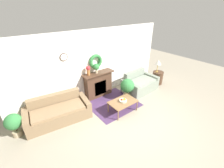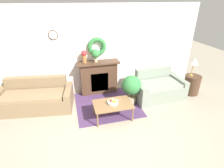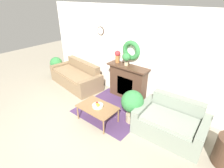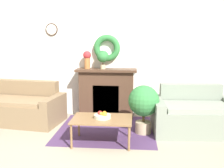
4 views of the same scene
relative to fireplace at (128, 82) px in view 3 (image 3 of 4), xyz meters
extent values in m
plane|color=#9E937F|center=(0.00, -2.30, -0.54)|extent=(16.00, 16.00, 0.00)
cube|color=#4C335B|center=(0.08, -0.80, -0.53)|extent=(1.80, 1.74, 0.01)
cube|color=white|center=(0.00, 0.21, 0.81)|extent=(6.80, 0.06, 2.70)
cylinder|color=#382319|center=(-1.22, 0.16, 1.36)|extent=(0.26, 0.02, 0.26)
cylinder|color=white|center=(-1.22, 0.15, 1.36)|extent=(0.23, 0.01, 0.23)
torus|color=#337A3D|center=(0.00, 0.11, 0.96)|extent=(0.57, 0.13, 0.57)
cube|color=#4C3323|center=(0.00, 0.01, -0.03)|extent=(1.15, 0.34, 1.01)
cube|color=black|center=(0.00, -0.15, -0.11)|extent=(0.55, 0.02, 0.61)
cube|color=orange|center=(0.00, -0.16, -0.19)|extent=(0.44, 0.01, 0.33)
cube|color=#4C3323|center=(0.00, -0.03, 0.50)|extent=(1.29, 0.41, 0.05)
cube|color=#846B4C|center=(-1.92, -0.58, -0.32)|extent=(1.77, 0.94, 0.43)
cube|color=#846B4C|center=(-1.86, -0.13, -0.13)|extent=(1.70, 0.44, 0.82)
cube|color=#846B4C|center=(-2.83, -0.35, -0.25)|extent=(0.30, 0.92, 0.57)
cube|color=#846B4C|center=(-0.98, -0.61, -0.25)|extent=(0.30, 0.92, 0.57)
cube|color=#917554|center=(-1.92, -0.58, -0.07)|extent=(1.70, 0.87, 0.08)
cube|color=gray|center=(1.72, -0.88, -0.31)|extent=(1.21, 0.80, 0.46)
cube|color=gray|center=(1.69, -0.40, -0.12)|extent=(1.18, 0.26, 0.83)
cube|color=gray|center=(1.04, -0.81, -0.24)|extent=(0.21, 0.97, 0.60)
cube|color=gray|center=(2.38, -0.75, -0.24)|extent=(0.21, 0.97, 0.60)
cube|color=gray|center=(1.72, -0.88, -0.04)|extent=(1.16, 0.74, 0.08)
cube|color=olive|center=(0.08, -1.45, -0.13)|extent=(0.98, 0.64, 0.03)
cylinder|color=olive|center=(-0.37, -1.73, -0.34)|extent=(0.04, 0.04, 0.40)
cylinder|color=olive|center=(0.53, -1.73, -0.34)|extent=(0.04, 0.04, 0.40)
cylinder|color=olive|center=(-0.37, -1.17, -0.34)|extent=(0.04, 0.04, 0.40)
cylinder|color=olive|center=(0.53, -1.17, -0.34)|extent=(0.04, 0.04, 0.40)
cylinder|color=beige|center=(0.09, -1.44, -0.08)|extent=(0.28, 0.28, 0.06)
sphere|color=#B2231E|center=(0.05, -1.42, -0.03)|extent=(0.07, 0.07, 0.07)
sphere|color=orange|center=(0.12, -1.47, -0.03)|extent=(0.08, 0.08, 0.08)
ellipsoid|color=yellow|center=(0.10, -1.48, -0.03)|extent=(0.16, 0.12, 0.04)
cylinder|color=#AD6B38|center=(-0.41, 0.01, 0.64)|extent=(0.12, 0.12, 0.23)
sphere|color=#B72D33|center=(-0.41, 0.01, 0.82)|extent=(0.17, 0.17, 0.17)
cylinder|color=tan|center=(-0.07, -0.01, 0.57)|extent=(0.11, 0.11, 0.09)
cylinder|color=#4C3823|center=(-0.07, -0.01, 0.65)|extent=(0.02, 0.02, 0.07)
sphere|color=#337A3D|center=(-0.07, -0.01, 0.79)|extent=(0.25, 0.25, 0.25)
cylinder|color=tan|center=(-3.14, -0.39, -0.44)|extent=(0.26, 0.26, 0.19)
cylinder|color=#4C3823|center=(-3.14, -0.39, -0.29)|extent=(0.04, 0.04, 0.13)
sphere|color=#337A3D|center=(-3.14, -0.39, -0.02)|extent=(0.47, 0.47, 0.47)
cylinder|color=tan|center=(0.77, -0.92, -0.43)|extent=(0.29, 0.29, 0.21)
cylinder|color=#4C3823|center=(0.77, -0.92, -0.25)|extent=(0.05, 0.05, 0.15)
sphere|color=#337A3D|center=(0.77, -0.92, 0.07)|extent=(0.56, 0.56, 0.56)
camera|label=1|loc=(-2.93, -4.67, 2.91)|focal=24.00mm
camera|label=2|loc=(-0.88, -5.05, 2.33)|focal=28.00mm
camera|label=3|loc=(2.65, -4.02, 2.41)|focal=28.00mm
camera|label=4|loc=(0.60, -5.52, 1.18)|focal=42.00mm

